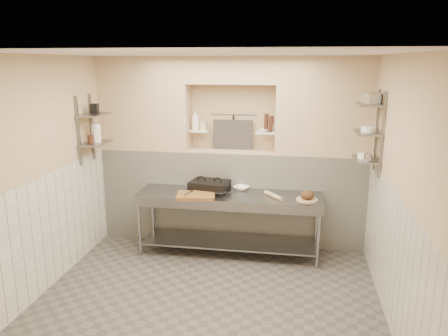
% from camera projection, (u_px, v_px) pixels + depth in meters
% --- Properties ---
extents(floor, '(4.00, 3.90, 0.10)m').
position_uv_depth(floor, '(210.00, 299.00, 5.23)').
color(floor, '#544E4A').
rests_on(floor, ground).
extents(ceiling, '(4.00, 3.90, 0.10)m').
position_uv_depth(ceiling, '(207.00, 48.00, 4.54)').
color(ceiling, silver).
rests_on(ceiling, ground).
extents(wall_left, '(0.10, 3.90, 2.80)m').
position_uv_depth(wall_left, '(41.00, 175.00, 5.22)').
color(wall_left, tan).
rests_on(wall_left, ground).
extents(wall_right, '(0.10, 3.90, 2.80)m').
position_uv_depth(wall_right, '(401.00, 191.00, 4.56)').
color(wall_right, tan).
rests_on(wall_right, ground).
extents(wall_back, '(4.00, 0.10, 2.80)m').
position_uv_depth(wall_back, '(234.00, 148.00, 6.80)').
color(wall_back, tan).
rests_on(wall_back, ground).
extents(wall_front, '(4.00, 0.10, 2.80)m').
position_uv_depth(wall_front, '(150.00, 260.00, 2.97)').
color(wall_front, tan).
rests_on(wall_front, ground).
extents(backwall_lower, '(4.00, 0.40, 1.40)m').
position_uv_depth(backwall_lower, '(232.00, 196.00, 6.73)').
color(backwall_lower, white).
rests_on(backwall_lower, floor).
extents(alcove_sill, '(1.30, 0.40, 0.02)m').
position_uv_depth(alcove_sill, '(232.00, 151.00, 6.56)').
color(alcove_sill, tan).
rests_on(alcove_sill, backwall_lower).
extents(backwall_pillar_left, '(1.35, 0.40, 1.40)m').
position_uv_depth(backwall_pillar_left, '(146.00, 103.00, 6.61)').
color(backwall_pillar_left, tan).
rests_on(backwall_pillar_left, backwall_lower).
extents(backwall_pillar_right, '(1.35, 0.40, 1.40)m').
position_uv_depth(backwall_pillar_right, '(324.00, 106.00, 6.19)').
color(backwall_pillar_right, tan).
rests_on(backwall_pillar_right, backwall_lower).
extents(backwall_header, '(1.30, 0.40, 0.40)m').
position_uv_depth(backwall_header, '(232.00, 70.00, 6.28)').
color(backwall_header, tan).
rests_on(backwall_header, backwall_lower).
extents(wainscot_left, '(0.02, 3.90, 1.40)m').
position_uv_depth(wainscot_left, '(51.00, 230.00, 5.37)').
color(wainscot_left, white).
rests_on(wainscot_left, floor).
extents(wainscot_right, '(0.02, 3.90, 1.40)m').
position_uv_depth(wainscot_right, '(389.00, 253.00, 4.74)').
color(wainscot_right, white).
rests_on(wainscot_right, floor).
extents(alcove_shelf_left, '(0.28, 0.16, 0.02)m').
position_uv_depth(alcove_shelf_left, '(199.00, 131.00, 6.57)').
color(alcove_shelf_left, white).
rests_on(alcove_shelf_left, backwall_lower).
extents(alcove_shelf_right, '(0.28, 0.16, 0.02)m').
position_uv_depth(alcove_shelf_right, '(265.00, 133.00, 6.41)').
color(alcove_shelf_right, white).
rests_on(alcove_shelf_right, backwall_lower).
extents(utensil_rail, '(0.70, 0.02, 0.02)m').
position_uv_depth(utensil_rail, '(234.00, 114.00, 6.60)').
color(utensil_rail, gray).
rests_on(utensil_rail, wall_back).
extents(hanging_steel, '(0.02, 0.02, 0.30)m').
position_uv_depth(hanging_steel, '(233.00, 125.00, 6.62)').
color(hanging_steel, black).
rests_on(hanging_steel, utensil_rail).
extents(splash_panel, '(0.60, 0.08, 0.45)m').
position_uv_depth(splash_panel, '(233.00, 135.00, 6.60)').
color(splash_panel, '#383330').
rests_on(splash_panel, alcove_sill).
extents(shelf_rail_left_a, '(0.03, 0.03, 0.95)m').
position_uv_depth(shelf_rail_left_a, '(92.00, 127.00, 6.31)').
color(shelf_rail_left_a, slate).
rests_on(shelf_rail_left_a, wall_left).
extents(shelf_rail_left_b, '(0.03, 0.03, 0.95)m').
position_uv_depth(shelf_rail_left_b, '(78.00, 131.00, 5.92)').
color(shelf_rail_left_b, slate).
rests_on(shelf_rail_left_b, wall_left).
extents(wall_shelf_left_lower, '(0.30, 0.50, 0.02)m').
position_uv_depth(wall_shelf_left_lower, '(95.00, 143.00, 6.14)').
color(wall_shelf_left_lower, slate).
rests_on(wall_shelf_left_lower, wall_left).
extents(wall_shelf_left_upper, '(0.30, 0.50, 0.03)m').
position_uv_depth(wall_shelf_left_upper, '(93.00, 115.00, 6.05)').
color(wall_shelf_left_upper, slate).
rests_on(wall_shelf_left_upper, wall_left).
extents(shelf_rail_right_a, '(0.03, 0.03, 1.05)m').
position_uv_depth(shelf_rail_right_a, '(376.00, 130.00, 5.66)').
color(shelf_rail_right_a, slate).
rests_on(shelf_rail_right_a, wall_right).
extents(shelf_rail_right_b, '(0.03, 0.03, 1.05)m').
position_uv_depth(shelf_rail_right_b, '(382.00, 135.00, 5.28)').
color(shelf_rail_right_b, slate).
rests_on(shelf_rail_right_b, wall_right).
extents(wall_shelf_right_lower, '(0.30, 0.50, 0.02)m').
position_uv_depth(wall_shelf_right_lower, '(366.00, 159.00, 5.58)').
color(wall_shelf_right_lower, slate).
rests_on(wall_shelf_right_lower, wall_right).
extents(wall_shelf_right_mid, '(0.30, 0.50, 0.02)m').
position_uv_depth(wall_shelf_right_mid, '(368.00, 132.00, 5.49)').
color(wall_shelf_right_mid, slate).
rests_on(wall_shelf_right_mid, wall_right).
extents(wall_shelf_right_upper, '(0.30, 0.50, 0.03)m').
position_uv_depth(wall_shelf_right_upper, '(370.00, 104.00, 5.41)').
color(wall_shelf_right_upper, slate).
rests_on(wall_shelf_right_upper, wall_right).
extents(prep_table, '(2.60, 0.70, 0.90)m').
position_uv_depth(prep_table, '(229.00, 212.00, 6.19)').
color(prep_table, gray).
rests_on(prep_table, floor).
extents(panini_press, '(0.59, 0.47, 0.14)m').
position_uv_depth(panini_press, '(210.00, 186.00, 6.29)').
color(panini_press, black).
rests_on(panini_press, prep_table).
extents(cutting_board, '(0.57, 0.44, 0.05)m').
position_uv_depth(cutting_board, '(196.00, 196.00, 6.00)').
color(cutting_board, brown).
rests_on(cutting_board, prep_table).
extents(knife_blade, '(0.26, 0.12, 0.01)m').
position_uv_depth(knife_blade, '(222.00, 193.00, 6.05)').
color(knife_blade, gray).
rests_on(knife_blade, cutting_board).
extents(tongs, '(0.09, 0.25, 0.02)m').
position_uv_depth(tongs, '(188.00, 193.00, 6.00)').
color(tongs, gray).
rests_on(tongs, cutting_board).
extents(mixing_bowl, '(0.29, 0.29, 0.05)m').
position_uv_depth(mixing_bowl, '(241.00, 188.00, 6.35)').
color(mixing_bowl, white).
rests_on(mixing_bowl, prep_table).
extents(rolling_pin, '(0.27, 0.33, 0.06)m').
position_uv_depth(rolling_pin, '(273.00, 195.00, 5.99)').
color(rolling_pin, '#C7B28C').
rests_on(rolling_pin, prep_table).
extents(bread_board, '(0.29, 0.29, 0.02)m').
position_uv_depth(bread_board, '(307.00, 199.00, 5.88)').
color(bread_board, '#C7B28C').
rests_on(bread_board, prep_table).
extents(bread_loaf, '(0.19, 0.19, 0.11)m').
position_uv_depth(bread_loaf, '(307.00, 195.00, 5.86)').
color(bread_loaf, '#4C2D19').
rests_on(bread_loaf, bread_board).
extents(bottle_soap, '(0.13, 0.13, 0.30)m').
position_uv_depth(bottle_soap, '(195.00, 120.00, 6.54)').
color(bottle_soap, white).
rests_on(bottle_soap, alcove_shelf_left).
extents(jar_alcove, '(0.09, 0.09, 0.13)m').
position_uv_depth(jar_alcove, '(204.00, 125.00, 6.58)').
color(jar_alcove, tan).
rests_on(jar_alcove, alcove_shelf_left).
extents(bowl_alcove, '(0.20, 0.20, 0.05)m').
position_uv_depth(bowl_alcove, '(263.00, 130.00, 6.40)').
color(bowl_alcove, white).
rests_on(bowl_alcove, alcove_shelf_right).
extents(condiment_a, '(0.07, 0.07, 0.24)m').
position_uv_depth(condiment_a, '(271.00, 124.00, 6.35)').
color(condiment_a, '#351C13').
rests_on(condiment_a, alcove_shelf_right).
extents(condiment_b, '(0.07, 0.07, 0.26)m').
position_uv_depth(condiment_b, '(266.00, 123.00, 6.40)').
color(condiment_b, '#351C13').
rests_on(condiment_b, alcove_shelf_right).
extents(condiment_c, '(0.07, 0.07, 0.12)m').
position_uv_depth(condiment_c, '(271.00, 128.00, 6.37)').
color(condiment_c, white).
rests_on(condiment_c, alcove_shelf_right).
extents(jug_left, '(0.13, 0.13, 0.26)m').
position_uv_depth(jug_left, '(96.00, 133.00, 6.15)').
color(jug_left, white).
rests_on(jug_left, wall_shelf_left_lower).
extents(jar_left, '(0.08, 0.08, 0.12)m').
position_uv_depth(jar_left, '(91.00, 139.00, 6.00)').
color(jar_left, '#351C13').
rests_on(jar_left, wall_shelf_left_lower).
extents(box_left_upper, '(0.11, 0.11, 0.14)m').
position_uv_depth(box_left_upper, '(95.00, 108.00, 6.08)').
color(box_left_upper, black).
rests_on(box_left_upper, wall_shelf_left_upper).
extents(bowl_right, '(0.21, 0.21, 0.06)m').
position_uv_depth(bowl_right, '(366.00, 156.00, 5.59)').
color(bowl_right, white).
rests_on(bowl_right, wall_shelf_right_lower).
extents(canister_right, '(0.10, 0.10, 0.10)m').
position_uv_depth(canister_right, '(368.00, 157.00, 5.41)').
color(canister_right, gray).
rests_on(canister_right, wall_shelf_right_lower).
extents(bowl_right_mid, '(0.18, 0.18, 0.07)m').
position_uv_depth(bowl_right_mid, '(369.00, 129.00, 5.46)').
color(bowl_right_mid, white).
rests_on(bowl_right_mid, wall_shelf_right_mid).
extents(basket_right, '(0.24, 0.26, 0.14)m').
position_uv_depth(basket_right, '(372.00, 98.00, 5.31)').
color(basket_right, gray).
rests_on(basket_right, wall_shelf_right_upper).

